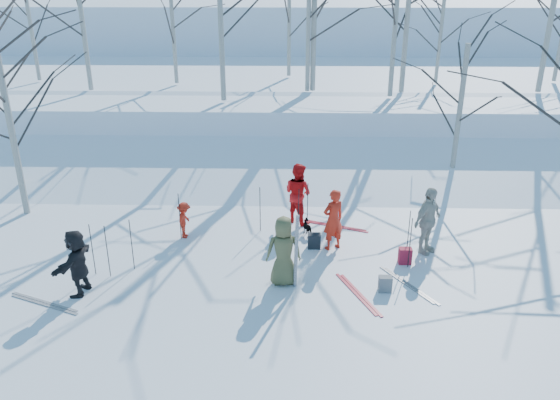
{
  "coord_description": "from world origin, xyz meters",
  "views": [
    {
      "loc": [
        0.35,
        -11.76,
        6.76
      ],
      "look_at": [
        0.0,
        1.5,
        1.3
      ],
      "focal_mm": 35.0,
      "sensor_mm": 36.0,
      "label": 1
    }
  ],
  "objects_px": {
    "skier_redor_behind": "(298,193)",
    "dog": "(309,228)",
    "backpack_dark": "(314,241)",
    "skier_red_north": "(333,220)",
    "skier_olive_center": "(284,251)",
    "skier_cream_east": "(428,221)",
    "backpack_red": "(405,256)",
    "backpack_grey": "(385,284)",
    "skier_red_seated": "(184,220)",
    "skier_grey_west": "(77,262)"
  },
  "relations": [
    {
      "from": "dog",
      "to": "skier_olive_center",
      "type": "bearing_deg",
      "value": 50.22
    },
    {
      "from": "skier_red_seated",
      "to": "backpack_grey",
      "type": "distance_m",
      "value": 5.82
    },
    {
      "from": "skier_redor_behind",
      "to": "skier_grey_west",
      "type": "xyz_separation_m",
      "value": [
        -4.99,
        -4.06,
        -0.12
      ]
    },
    {
      "from": "skier_red_north",
      "to": "skier_redor_behind",
      "type": "height_order",
      "value": "skier_redor_behind"
    },
    {
      "from": "skier_cream_east",
      "to": "dog",
      "type": "relative_size",
      "value": 3.42
    },
    {
      "from": "skier_red_seated",
      "to": "backpack_grey",
      "type": "bearing_deg",
      "value": -114.26
    },
    {
      "from": "skier_redor_behind",
      "to": "dog",
      "type": "relative_size",
      "value": 3.4
    },
    {
      "from": "skier_red_north",
      "to": "backpack_red",
      "type": "xyz_separation_m",
      "value": [
        1.79,
        -0.78,
        -0.63
      ]
    },
    {
      "from": "skier_red_seated",
      "to": "skier_grey_west",
      "type": "bearing_deg",
      "value": 151.27
    },
    {
      "from": "backpack_red",
      "to": "backpack_grey",
      "type": "relative_size",
      "value": 1.11
    },
    {
      "from": "skier_redor_behind",
      "to": "backpack_dark",
      "type": "height_order",
      "value": "skier_redor_behind"
    },
    {
      "from": "skier_red_seated",
      "to": "backpack_grey",
      "type": "height_order",
      "value": "skier_red_seated"
    },
    {
      "from": "skier_olive_center",
      "to": "skier_cream_east",
      "type": "xyz_separation_m",
      "value": [
        3.69,
        1.67,
        0.06
      ]
    },
    {
      "from": "skier_red_north",
      "to": "backpack_red",
      "type": "height_order",
      "value": "skier_red_north"
    },
    {
      "from": "skier_red_north",
      "to": "skier_olive_center",
      "type": "bearing_deg",
      "value": 25.68
    },
    {
      "from": "skier_redor_behind",
      "to": "dog",
      "type": "xyz_separation_m",
      "value": [
        0.3,
        -0.91,
        -0.68
      ]
    },
    {
      "from": "dog",
      "to": "backpack_dark",
      "type": "bearing_deg",
      "value": 73.95
    },
    {
      "from": "backpack_red",
      "to": "backpack_dark",
      "type": "xyz_separation_m",
      "value": [
        -2.27,
        0.8,
        -0.01
      ]
    },
    {
      "from": "skier_redor_behind",
      "to": "skier_grey_west",
      "type": "bearing_deg",
      "value": 79.24
    },
    {
      "from": "skier_cream_east",
      "to": "backpack_dark",
      "type": "height_order",
      "value": "skier_cream_east"
    },
    {
      "from": "skier_grey_west",
      "to": "dog",
      "type": "height_order",
      "value": "skier_grey_west"
    },
    {
      "from": "backpack_dark",
      "to": "skier_grey_west",
      "type": "bearing_deg",
      "value": -156.32
    },
    {
      "from": "skier_cream_east",
      "to": "skier_redor_behind",
      "type": "bearing_deg",
      "value": 107.41
    },
    {
      "from": "skier_red_north",
      "to": "backpack_dark",
      "type": "distance_m",
      "value": 0.8
    },
    {
      "from": "skier_red_north",
      "to": "skier_grey_west",
      "type": "bearing_deg",
      "value": -7.72
    },
    {
      "from": "backpack_dark",
      "to": "skier_red_north",
      "type": "bearing_deg",
      "value": -2.28
    },
    {
      "from": "skier_cream_east",
      "to": "skier_grey_west",
      "type": "bearing_deg",
      "value": 151.21
    },
    {
      "from": "dog",
      "to": "skier_cream_east",
      "type": "bearing_deg",
      "value": 137.02
    },
    {
      "from": "skier_olive_center",
      "to": "skier_redor_behind",
      "type": "xyz_separation_m",
      "value": [
        0.35,
        3.52,
        0.05
      ]
    },
    {
      "from": "skier_olive_center",
      "to": "skier_red_north",
      "type": "relative_size",
      "value": 1.01
    },
    {
      "from": "skier_olive_center",
      "to": "backpack_red",
      "type": "bearing_deg",
      "value": -166.67
    },
    {
      "from": "skier_red_seated",
      "to": "skier_cream_east",
      "type": "xyz_separation_m",
      "value": [
        6.48,
        -0.73,
        0.39
      ]
    },
    {
      "from": "skier_red_seated",
      "to": "backpack_grey",
      "type": "relative_size",
      "value": 2.71
    },
    {
      "from": "skier_red_seated",
      "to": "skier_olive_center",
      "type": "bearing_deg",
      "value": -127.25
    },
    {
      "from": "dog",
      "to": "backpack_grey",
      "type": "height_order",
      "value": "dog"
    },
    {
      "from": "skier_red_seated",
      "to": "backpack_dark",
      "type": "distance_m",
      "value": 3.63
    },
    {
      "from": "skier_red_north",
      "to": "backpack_grey",
      "type": "distance_m",
      "value": 2.47
    },
    {
      "from": "skier_red_seated",
      "to": "backpack_grey",
      "type": "xyz_separation_m",
      "value": [
        5.14,
        -2.71,
        -0.33
      ]
    },
    {
      "from": "skier_red_north",
      "to": "backpack_red",
      "type": "bearing_deg",
      "value": 126.97
    },
    {
      "from": "skier_grey_west",
      "to": "backpack_dark",
      "type": "height_order",
      "value": "skier_grey_west"
    },
    {
      "from": "skier_cream_east",
      "to": "backpack_red",
      "type": "height_order",
      "value": "skier_cream_east"
    },
    {
      "from": "skier_olive_center",
      "to": "dog",
      "type": "xyz_separation_m",
      "value": [
        0.65,
        2.61,
        -0.63
      ]
    },
    {
      "from": "skier_red_seated",
      "to": "backpack_dark",
      "type": "height_order",
      "value": "skier_red_seated"
    },
    {
      "from": "skier_red_north",
      "to": "backpack_dark",
      "type": "relative_size",
      "value": 4.2
    },
    {
      "from": "skier_red_seated",
      "to": "backpack_dark",
      "type": "xyz_separation_m",
      "value": [
        3.57,
        -0.56,
        -0.32
      ]
    },
    {
      "from": "skier_olive_center",
      "to": "backpack_grey",
      "type": "height_order",
      "value": "skier_olive_center"
    },
    {
      "from": "backpack_red",
      "to": "backpack_dark",
      "type": "height_order",
      "value": "backpack_red"
    },
    {
      "from": "backpack_red",
      "to": "dog",
      "type": "bearing_deg",
      "value": 146.82
    },
    {
      "from": "backpack_dark",
      "to": "backpack_grey",
      "type": "bearing_deg",
      "value": -53.82
    },
    {
      "from": "backpack_grey",
      "to": "backpack_dark",
      "type": "distance_m",
      "value": 2.65
    }
  ]
}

